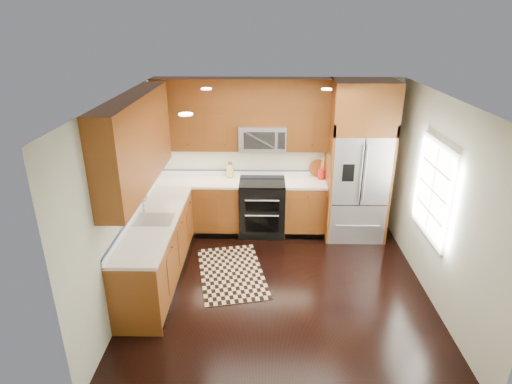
{
  "coord_description": "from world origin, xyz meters",
  "views": [
    {
      "loc": [
        -0.23,
        -4.97,
        3.48
      ],
      "look_at": [
        -0.33,
        0.6,
        1.19
      ],
      "focal_mm": 30.0,
      "sensor_mm": 36.0,
      "label": 1
    }
  ],
  "objects_px": {
    "range": "(262,207)",
    "rug": "(232,272)",
    "refrigerator": "(358,162)",
    "knife_block": "(230,170)",
    "utensil_crock": "(322,172)"
  },
  "relations": [
    {
      "from": "utensil_crock",
      "to": "refrigerator",
      "type": "bearing_deg",
      "value": -18.21
    },
    {
      "from": "range",
      "to": "rug",
      "type": "height_order",
      "value": "range"
    },
    {
      "from": "rug",
      "to": "knife_block",
      "type": "relative_size",
      "value": 5.53
    },
    {
      "from": "knife_block",
      "to": "utensil_crock",
      "type": "height_order",
      "value": "utensil_crock"
    },
    {
      "from": "utensil_crock",
      "to": "knife_block",
      "type": "bearing_deg",
      "value": 176.79
    },
    {
      "from": "knife_block",
      "to": "utensil_crock",
      "type": "bearing_deg",
      "value": -3.21
    },
    {
      "from": "range",
      "to": "rug",
      "type": "distance_m",
      "value": 1.45
    },
    {
      "from": "refrigerator",
      "to": "knife_block",
      "type": "relative_size",
      "value": 9.63
    },
    {
      "from": "rug",
      "to": "refrigerator",
      "type": "bearing_deg",
      "value": 20.56
    },
    {
      "from": "range",
      "to": "refrigerator",
      "type": "height_order",
      "value": "refrigerator"
    },
    {
      "from": "rug",
      "to": "knife_block",
      "type": "height_order",
      "value": "knife_block"
    },
    {
      "from": "refrigerator",
      "to": "utensil_crock",
      "type": "xyz_separation_m",
      "value": [
        -0.55,
        0.18,
        -0.24
      ]
    },
    {
      "from": "range",
      "to": "refrigerator",
      "type": "relative_size",
      "value": 0.36
    },
    {
      "from": "refrigerator",
      "to": "knife_block",
      "type": "bearing_deg",
      "value": 172.73
    },
    {
      "from": "range",
      "to": "knife_block",
      "type": "relative_size",
      "value": 3.5
    }
  ]
}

